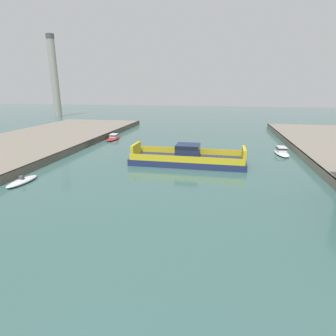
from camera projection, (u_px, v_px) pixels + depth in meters
chain_ferry at (188, 158)px, 48.63m from camera, size 20.18×6.95×3.56m
moored_boat_near_right at (282, 151)px, 56.01m from camera, size 2.83×7.09×1.49m
moored_boat_mid_left at (22, 181)px, 38.99m from camera, size 2.06×5.75×1.10m
moored_boat_mid_right at (114, 137)px, 72.10m from camera, size 2.90×7.54×1.35m
smokestack_distant_a at (54, 74)px, 122.93m from camera, size 3.44×3.44×35.40m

